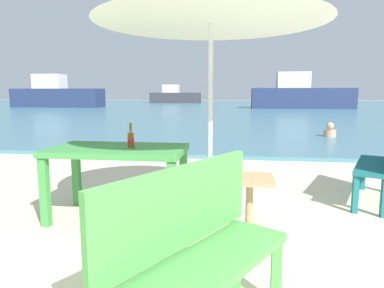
# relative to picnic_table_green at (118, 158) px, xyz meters

# --- Properties ---
(sea_water) EXTENTS (120.00, 50.00, 0.08)m
(sea_water) POSITION_rel_picnic_table_green_xyz_m (1.19, 28.40, -0.61)
(sea_water) COLOR teal
(sea_water) RESTS_ON ground_plane
(picnic_table_green) EXTENTS (1.40, 0.80, 0.76)m
(picnic_table_green) POSITION_rel_picnic_table_green_xyz_m (0.00, 0.00, 0.00)
(picnic_table_green) COLOR #3D8C42
(picnic_table_green) RESTS_ON ground_plane
(beer_bottle_amber) EXTENTS (0.07, 0.07, 0.26)m
(beer_bottle_amber) POSITION_rel_picnic_table_green_xyz_m (0.15, -0.01, 0.20)
(beer_bottle_amber) COLOR brown
(beer_bottle_amber) RESTS_ON picnic_table_green
(patio_umbrella) EXTENTS (2.10, 2.10, 2.30)m
(patio_umbrella) POSITION_rel_picnic_table_green_xyz_m (0.99, -0.22, 1.47)
(patio_umbrella) COLOR silver
(patio_umbrella) RESTS_ON ground_plane
(side_table_wood) EXTENTS (0.44, 0.44, 0.54)m
(side_table_wood) POSITION_rel_picnic_table_green_xyz_m (1.36, -0.22, -0.30)
(side_table_wood) COLOR tan
(side_table_wood) RESTS_ON ground_plane
(bench_teal_center) EXTENTS (0.79, 1.25, 0.95)m
(bench_teal_center) POSITION_rel_picnic_table_green_xyz_m (2.94, 0.91, -0.11)
(bench_teal_center) COLOR #196066
(bench_teal_center) RESTS_ON ground_plane
(bench_green_left) EXTENTS (0.91, 1.22, 0.95)m
(bench_green_left) POSITION_rel_picnic_table_green_xyz_m (1.04, -1.75, -0.11)
(bench_green_left) COLOR #4C9E47
(bench_green_left) RESTS_ON ground_plane
(swimmer_person) EXTENTS (0.34, 0.34, 0.41)m
(swimmer_person) POSITION_rel_picnic_table_green_xyz_m (3.82, 6.84, -0.41)
(swimmer_person) COLOR tan
(swimmer_person) RESTS_ON sea_water
(boat_tanker) EXTENTS (7.82, 2.13, 2.84)m
(boat_tanker) POSITION_rel_picnic_table_green_xyz_m (6.01, 25.20, 0.45)
(boat_tanker) COLOR navy
(boat_tanker) RESTS_ON sea_water
(boat_sailboat) EXTENTS (6.04, 1.65, 2.20)m
(boat_sailboat) POSITION_rel_picnic_table_green_xyz_m (-6.54, 38.17, 0.22)
(boat_sailboat) COLOR #38383F
(boat_sailboat) RESTS_ON sea_water
(boat_fishing_trawler) EXTENTS (7.72, 2.11, 2.81)m
(boat_fishing_trawler) POSITION_rel_picnic_table_green_xyz_m (-14.46, 25.00, 0.44)
(boat_fishing_trawler) COLOR navy
(boat_fishing_trawler) RESTS_ON sea_water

